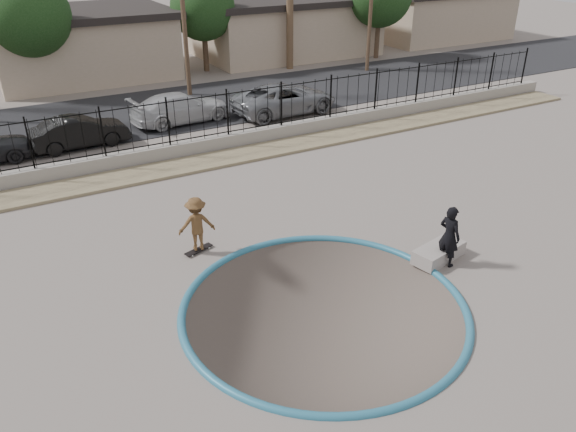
{
  "coord_description": "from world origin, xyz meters",
  "views": [
    {
      "loc": [
        -6.17,
        -10.23,
        8.23
      ],
      "look_at": [
        0.68,
        2.0,
        1.0
      ],
      "focal_mm": 35.0,
      "sensor_mm": 36.0,
      "label": 1
    }
  ],
  "objects_px": {
    "car_b": "(80,132)",
    "car_d": "(285,99)",
    "car_c": "(181,108)",
    "skater": "(197,227)",
    "videographer": "(449,236)",
    "skateboard": "(199,250)",
    "concrete_ledge": "(439,253)"
  },
  "relations": [
    {
      "from": "skater",
      "to": "car_b",
      "type": "relative_size",
      "value": 0.41
    },
    {
      "from": "videographer",
      "to": "concrete_ledge",
      "type": "bearing_deg",
      "value": -10.33
    },
    {
      "from": "concrete_ledge",
      "to": "car_d",
      "type": "xyz_separation_m",
      "value": [
        2.87,
        14.03,
        0.56
      ]
    },
    {
      "from": "concrete_ledge",
      "to": "car_d",
      "type": "distance_m",
      "value": 14.33
    },
    {
      "from": "skateboard",
      "to": "car_c",
      "type": "xyz_separation_m",
      "value": [
        3.63,
        11.56,
        0.66
      ]
    },
    {
      "from": "skateboard",
      "to": "car_d",
      "type": "relative_size",
      "value": 0.17
    },
    {
      "from": "skateboard",
      "to": "car_c",
      "type": "height_order",
      "value": "car_c"
    },
    {
      "from": "skateboard",
      "to": "car_b",
      "type": "xyz_separation_m",
      "value": [
        -1.17,
        10.4,
        0.62
      ]
    },
    {
      "from": "car_b",
      "to": "car_c",
      "type": "height_order",
      "value": "car_c"
    },
    {
      "from": "videographer",
      "to": "car_c",
      "type": "distance_m",
      "value": 15.61
    },
    {
      "from": "car_d",
      "to": "car_b",
      "type": "bearing_deg",
      "value": 87.22
    },
    {
      "from": "concrete_ledge",
      "to": "car_b",
      "type": "xyz_separation_m",
      "value": [
        -6.85,
        14.03,
        0.48
      ]
    },
    {
      "from": "concrete_ledge",
      "to": "car_d",
      "type": "bearing_deg",
      "value": 78.45
    },
    {
      "from": "car_c",
      "to": "car_d",
      "type": "relative_size",
      "value": 0.9
    },
    {
      "from": "car_d",
      "to": "skateboard",
      "type": "bearing_deg",
      "value": 137.81
    },
    {
      "from": "videographer",
      "to": "car_b",
      "type": "distance_m",
      "value": 15.87
    },
    {
      "from": "car_b",
      "to": "concrete_ledge",
      "type": "bearing_deg",
      "value": -157.44
    },
    {
      "from": "car_c",
      "to": "car_d",
      "type": "height_order",
      "value": "car_d"
    },
    {
      "from": "skater",
      "to": "videographer",
      "type": "relative_size",
      "value": 0.91
    },
    {
      "from": "car_d",
      "to": "car_c",
      "type": "bearing_deg",
      "value": 73.94
    },
    {
      "from": "concrete_ledge",
      "to": "car_c",
      "type": "relative_size",
      "value": 0.34
    },
    {
      "from": "videographer",
      "to": "car_c",
      "type": "xyz_separation_m",
      "value": [
        -2.04,
        15.48,
        -0.15
      ]
    },
    {
      "from": "concrete_ledge",
      "to": "skateboard",
      "type": "bearing_deg",
      "value": 147.42
    },
    {
      "from": "car_b",
      "to": "car_d",
      "type": "bearing_deg",
      "value": -93.47
    },
    {
      "from": "concrete_ledge",
      "to": "car_c",
      "type": "distance_m",
      "value": 15.33
    },
    {
      "from": "skateboard",
      "to": "videographer",
      "type": "xyz_separation_m",
      "value": [
        5.68,
        -3.92,
        0.81
      ]
    },
    {
      "from": "skater",
      "to": "concrete_ledge",
      "type": "height_order",
      "value": "skater"
    },
    {
      "from": "videographer",
      "to": "car_b",
      "type": "height_order",
      "value": "videographer"
    },
    {
      "from": "skater",
      "to": "car_b",
      "type": "bearing_deg",
      "value": -72.46
    },
    {
      "from": "skater",
      "to": "car_c",
      "type": "relative_size",
      "value": 0.34
    },
    {
      "from": "skater",
      "to": "car_c",
      "type": "xyz_separation_m",
      "value": [
        3.63,
        11.56,
        -0.07
      ]
    },
    {
      "from": "skateboard",
      "to": "car_b",
      "type": "height_order",
      "value": "car_b"
    }
  ]
}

